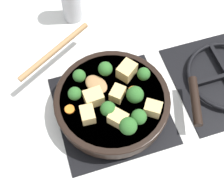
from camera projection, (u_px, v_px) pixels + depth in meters
The scene contains 20 objects.
ground_plane at pixel (112, 110), 0.90m from camera, with size 2.40×2.40×0.00m, color silver.
front_burner_grate at pixel (112, 109), 0.88m from camera, with size 0.31×0.31×0.03m.
skillet_pan at pixel (113, 102), 0.85m from camera, with size 0.31×0.40×0.05m.
wooden_spoon at pixel (71, 64), 0.87m from camera, with size 0.26×0.24×0.02m.
tofu_cube_center_large at pixel (118, 95), 0.81m from camera, with size 0.04×0.03×0.03m, color #DBB770.
tofu_cube_near_handle at pixel (118, 118), 0.78m from camera, with size 0.04×0.04×0.04m, color #DBB770.
tofu_cube_east_chunk at pixel (88, 115), 0.79m from camera, with size 0.04×0.03×0.03m, color #DBB770.
tofu_cube_west_chunk at pixel (127, 71), 0.84m from camera, with size 0.05×0.04×0.04m, color #DBB770.
tofu_cube_back_piece at pixel (94, 98), 0.81m from camera, with size 0.05×0.04×0.04m, color #DBB770.
tofu_cube_front_piece at pixel (153, 109), 0.79m from camera, with size 0.04×0.03×0.03m, color #DBB770.
broccoli_floret_near_spoon at pixel (135, 95), 0.80m from camera, with size 0.05×0.05×0.05m.
broccoli_floret_center_top at pixel (75, 94), 0.81m from camera, with size 0.04×0.04×0.04m.
broccoli_floret_east_rim at pixel (108, 109), 0.78m from camera, with size 0.04×0.04×0.05m.
broccoli_floret_west_rim at pixel (139, 117), 0.77m from camera, with size 0.04×0.04×0.05m.
broccoli_floret_north_edge at pixel (79, 76), 0.83m from camera, with size 0.04×0.04×0.04m.
broccoli_floret_south_cluster at pixel (128, 126), 0.76m from camera, with size 0.05×0.05×0.05m.
broccoli_floret_mid_floret at pixel (105, 69), 0.84m from camera, with size 0.04×0.04×0.05m.
broccoli_floret_small_inner at pixel (144, 74), 0.83m from camera, with size 0.04×0.04×0.04m.
carrot_slice_orange_thin at pixel (134, 91), 0.83m from camera, with size 0.03×0.03×0.01m, color orange.
carrot_slice_near_center at pixel (69, 109), 0.81m from camera, with size 0.03×0.03×0.01m, color orange.
Camera 1 is at (0.37, -0.12, 0.81)m, focal length 50.00 mm.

